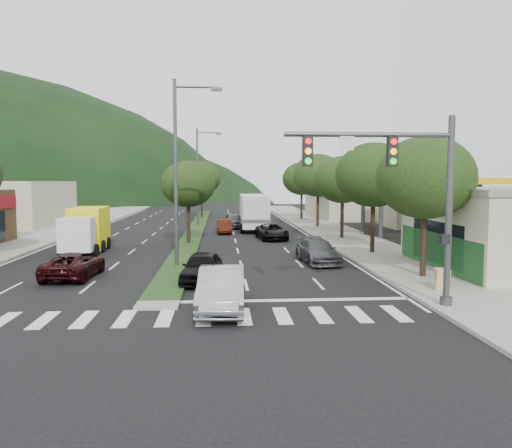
{
  "coord_description": "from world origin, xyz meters",
  "views": [
    {
      "loc": [
        2.38,
        -18.91,
        4.7
      ],
      "look_at": [
        4.43,
        10.06,
        2.15
      ],
      "focal_mm": 35.0,
      "sensor_mm": 36.0,
      "label": 1
    }
  ],
  "objects": [
    {
      "name": "car_queue_b",
      "position": [
        7.91,
        9.0,
        0.66
      ],
      "size": [
        2.23,
        4.7,
        1.32
      ],
      "primitive_type": "imported",
      "rotation": [
        0.0,
        0.0,
        0.08
      ],
      "color": "#4A4A4F",
      "rests_on": "ground"
    },
    {
      "name": "tree_r_b",
      "position": [
        12.0,
        12.0,
        5.04
      ],
      "size": [
        4.8,
        4.8,
        6.94
      ],
      "color": "black",
      "rests_on": "sidewalk_right"
    },
    {
      "name": "tree_med_far",
      "position": [
        0.0,
        44.0,
        5.01
      ],
      "size": [
        4.8,
        4.8,
        6.94
      ],
      "color": "black",
      "rests_on": "median"
    },
    {
      "name": "a_frame_sign",
      "position": [
        11.57,
        0.97,
        0.69
      ],
      "size": [
        0.63,
        0.69,
        1.21
      ],
      "rotation": [
        0.0,
        0.0,
        -0.16
      ],
      "color": "tan",
      "rests_on": "sidewalk_right"
    },
    {
      "name": "tree_r_c",
      "position": [
        12.0,
        20.0,
        4.75
      ],
      "size": [
        4.4,
        4.4,
        6.48
      ],
      "color": "black",
      "rests_on": "sidewalk_right"
    },
    {
      "name": "box_truck",
      "position": [
        -6.4,
        14.33,
        1.37
      ],
      "size": [
        2.44,
        5.95,
        2.9
      ],
      "rotation": [
        0.0,
        0.0,
        3.17
      ],
      "color": "silver",
      "rests_on": "ground"
    },
    {
      "name": "suv_maroon",
      "position": [
        -4.72,
        5.47,
        0.62
      ],
      "size": [
        2.31,
        4.6,
        1.25
      ],
      "primitive_type": "imported",
      "rotation": [
        0.0,
        0.0,
        3.09
      ],
      "color": "black",
      "rests_on": "ground"
    },
    {
      "name": "car_queue_a",
      "position": [
        1.5,
        4.0,
        0.7
      ],
      "size": [
        2.12,
        4.25,
        1.39
      ],
      "primitive_type": "imported",
      "rotation": [
        0.0,
        0.0,
        -0.12
      ],
      "color": "black",
      "rests_on": "ground"
    },
    {
      "name": "bldg_right_far",
      "position": [
        19.5,
        44.0,
        2.6
      ],
      "size": [
        10.0,
        16.0,
        5.2
      ],
      "primitive_type": "cube",
      "color": "#BAB594",
      "rests_on": "ground"
    },
    {
      "name": "median",
      "position": [
        0.0,
        28.0,
        0.06
      ],
      "size": [
        1.6,
        56.0,
        0.12
      ],
      "primitive_type": "cube",
      "color": "#1D3C16",
      "rests_on": "ground"
    },
    {
      "name": "tree_r_d",
      "position": [
        12.0,
        30.0,
        5.18
      ],
      "size": [
        5.0,
        5.0,
        7.17
      ],
      "color": "black",
      "rests_on": "sidewalk_right"
    },
    {
      "name": "car_queue_c",
      "position": [
        2.67,
        25.39,
        0.6
      ],
      "size": [
        1.4,
        3.66,
        1.19
      ],
      "primitive_type": "imported",
      "rotation": [
        0.0,
        0.0,
        0.04
      ],
      "color": "#47170B",
      "rests_on": "ground"
    },
    {
      "name": "sedan_silver",
      "position": [
        2.39,
        -1.08,
        0.77
      ],
      "size": [
        1.81,
        4.72,
        1.53
      ],
      "primitive_type": "imported",
      "rotation": [
        0.0,
        0.0,
        -0.04
      ],
      "color": "#BABCC2",
      "rests_on": "ground"
    },
    {
      "name": "traffic_signal",
      "position": [
        9.03,
        -1.54,
        4.65
      ],
      "size": [
        6.12,
        0.4,
        7.0
      ],
      "color": "#47494C",
      "rests_on": "ground"
    },
    {
      "name": "sidewalk_right",
      "position": [
        12.5,
        25.0,
        0.07
      ],
      "size": [
        5.0,
        90.0,
        0.15
      ],
      "primitive_type": "cube",
      "color": "gray",
      "rests_on": "ground"
    },
    {
      "name": "sidewalk_left",
      "position": [
        -13.0,
        25.0,
        0.07
      ],
      "size": [
        6.0,
        90.0,
        0.15
      ],
      "primitive_type": "cube",
      "color": "gray",
      "rests_on": "ground"
    },
    {
      "name": "streetlight_near",
      "position": [
        0.21,
        8.0,
        5.58
      ],
      "size": [
        2.6,
        0.25,
        10.0
      ],
      "color": "#47494C",
      "rests_on": "ground"
    },
    {
      "name": "crosswalk",
      "position": [
        0.0,
        -2.0,
        0.01
      ],
      "size": [
        19.0,
        2.2,
        0.01
      ],
      "primitive_type": "cube",
      "color": "silver",
      "rests_on": "ground"
    },
    {
      "name": "car_queue_d",
      "position": [
        6.43,
        20.39,
        0.63
      ],
      "size": [
        2.5,
        4.72,
        1.27
      ],
      "primitive_type": "imported",
      "rotation": [
        0.0,
        0.0,
        0.09
      ],
      "color": "black",
      "rests_on": "ground"
    },
    {
      "name": "motorhome",
      "position": [
        5.5,
        28.27,
        1.77
      ],
      "size": [
        2.81,
        8.67,
        3.31
      ],
      "rotation": [
        0.0,
        0.0,
        -0.01
      ],
      "color": "silver",
      "rests_on": "ground"
    },
    {
      "name": "bldg_left_far",
      "position": [
        -19.0,
        34.0,
        2.3
      ],
      "size": [
        9.0,
        14.0,
        4.6
      ],
      "primitive_type": "cube",
      "color": "#BAB594",
      "rests_on": "ground"
    },
    {
      "name": "streetlight_mid",
      "position": [
        0.21,
        33.0,
        5.58
      ],
      "size": [
        2.6,
        0.25,
        10.0
      ],
      "color": "#47494C",
      "rests_on": "ground"
    },
    {
      "name": "gas_canopy",
      "position": [
        19.0,
        22.0,
        4.65
      ],
      "size": [
        12.2,
        8.2,
        5.25
      ],
      "color": "silver",
      "rests_on": "ground"
    },
    {
      "name": "ground",
      "position": [
        0.0,
        0.0,
        0.0
      ],
      "size": [
        160.0,
        160.0,
        0.0
      ],
      "primitive_type": "plane",
      "color": "black",
      "rests_on": "ground"
    },
    {
      "name": "tree_r_a",
      "position": [
        12.0,
        4.0,
        4.82
      ],
      "size": [
        4.6,
        4.6,
        6.63
      ],
      "color": "black",
      "rests_on": "sidewalk_right"
    },
    {
      "name": "car_queue_e",
      "position": [
        3.66,
        30.39,
        0.73
      ],
      "size": [
        2.02,
        4.42,
        1.47
      ],
      "primitive_type": "imported",
      "rotation": [
        0.0,
        0.0,
        0.07
      ],
      "color": "#525257",
      "rests_on": "ground"
    },
    {
      "name": "tree_med_near",
      "position": [
        0.0,
        18.0,
        4.43
      ],
      "size": [
        4.0,
        4.0,
        6.02
      ],
      "color": "black",
      "rests_on": "median"
    },
    {
      "name": "tree_r_e",
      "position": [
        12.0,
        40.0,
        4.89
      ],
      "size": [
        4.6,
        4.6,
        6.71
      ],
      "color": "black",
      "rests_on": "sidewalk_right"
    }
  ]
}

